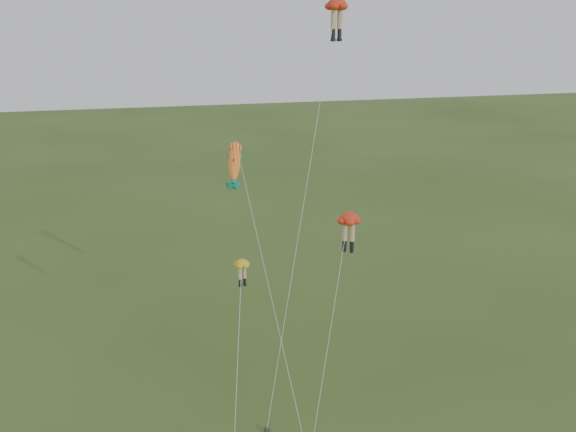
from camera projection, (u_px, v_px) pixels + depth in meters
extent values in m
plane|color=#314C1B|center=(284.00, 431.00, 37.60)|extent=(300.00, 300.00, 0.00)
ellipsoid|color=red|center=(337.00, 4.00, 41.12)|extent=(1.91, 1.91, 0.79)
cylinder|color=tan|center=(334.00, 19.00, 41.28)|extent=(0.35, 0.35, 1.21)
cylinder|color=black|center=(333.00, 34.00, 41.55)|extent=(0.27, 0.27, 0.60)
cube|color=black|center=(333.00, 40.00, 41.66)|extent=(0.28, 0.39, 0.18)
cylinder|color=tan|center=(340.00, 19.00, 41.51)|extent=(0.35, 0.35, 1.21)
cylinder|color=black|center=(339.00, 34.00, 41.77)|extent=(0.27, 0.27, 0.60)
cube|color=black|center=(339.00, 40.00, 41.89)|extent=(0.28, 0.39, 0.18)
cylinder|color=silver|center=(304.00, 203.00, 39.22)|extent=(7.20, 9.68, 24.23)
cube|color=black|center=(267.00, 430.00, 37.47)|extent=(0.25, 0.35, 0.24)
ellipsoid|color=red|center=(349.00, 218.00, 38.72)|extent=(2.03, 2.03, 0.74)
cylinder|color=tan|center=(345.00, 231.00, 39.03)|extent=(0.33, 0.33, 1.13)
cylinder|color=black|center=(344.00, 245.00, 39.28)|extent=(0.26, 0.26, 0.57)
cube|color=black|center=(344.00, 250.00, 39.39)|extent=(0.33, 0.38, 0.16)
cylinder|color=tan|center=(352.00, 232.00, 38.92)|extent=(0.33, 0.33, 1.13)
cylinder|color=black|center=(352.00, 245.00, 39.17)|extent=(0.26, 0.26, 0.57)
cube|color=black|center=(352.00, 251.00, 39.28)|extent=(0.33, 0.38, 0.16)
cylinder|color=silver|center=(331.00, 324.00, 37.36)|extent=(3.91, 5.46, 11.78)
ellipsoid|color=gold|center=(242.00, 263.00, 38.50)|extent=(1.27, 1.27, 0.51)
cylinder|color=tan|center=(240.00, 273.00, 38.59)|extent=(0.23, 0.23, 0.78)
cylinder|color=black|center=(240.00, 282.00, 38.77)|extent=(0.18, 0.18, 0.39)
cube|color=black|center=(240.00, 286.00, 38.84)|extent=(0.19, 0.25, 0.11)
cylinder|color=tan|center=(244.00, 272.00, 38.75)|extent=(0.23, 0.23, 0.78)
cylinder|color=black|center=(245.00, 281.00, 38.92)|extent=(0.18, 0.18, 0.39)
cube|color=black|center=(245.00, 285.00, 39.00)|extent=(0.19, 0.25, 0.11)
cylinder|color=silver|center=(238.00, 360.00, 36.01)|extent=(2.22, 7.57, 9.14)
ellipsoid|color=yellow|center=(235.00, 161.00, 40.80)|extent=(1.58, 2.69, 2.78)
sphere|color=yellow|center=(235.00, 161.00, 40.80)|extent=(1.22, 1.47, 1.27)
cone|color=#137F5E|center=(235.00, 161.00, 40.80)|extent=(1.01, 1.36, 1.18)
cone|color=#137F5E|center=(235.00, 161.00, 40.80)|extent=(1.01, 1.36, 1.18)
cone|color=#137F5E|center=(235.00, 161.00, 40.80)|extent=(0.57, 0.76, 0.66)
cone|color=#137F5E|center=(235.00, 161.00, 40.80)|extent=(0.57, 0.76, 0.66)
cone|color=red|center=(235.00, 161.00, 40.80)|extent=(0.61, 0.76, 0.66)
cylinder|color=silver|center=(267.00, 293.00, 38.57)|extent=(1.83, 9.89, 14.28)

